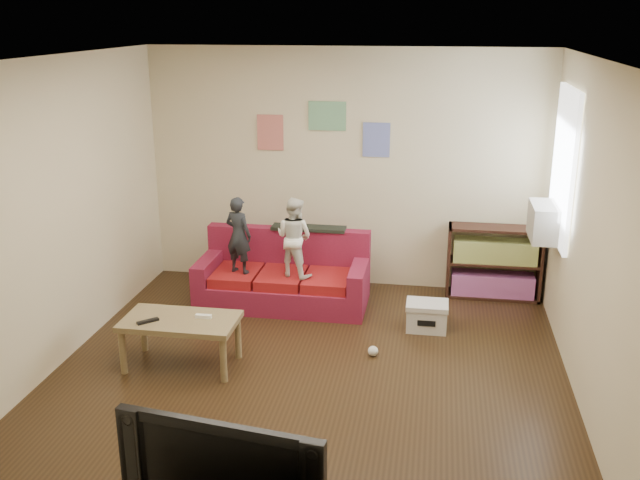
% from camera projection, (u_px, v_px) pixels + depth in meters
% --- Properties ---
extents(room_shell, '(4.52, 5.02, 2.72)m').
position_uv_depth(room_shell, '(304.00, 234.00, 5.68)').
color(room_shell, '#342211').
rests_on(room_shell, ground).
extents(sofa, '(1.82, 0.84, 0.80)m').
position_uv_depth(sofa, '(284.00, 279.00, 7.76)').
color(sofa, maroon).
rests_on(sofa, ground).
extents(child_a, '(0.35, 0.29, 0.83)m').
position_uv_depth(child_a, '(238.00, 235.00, 7.52)').
color(child_a, '#212429').
rests_on(child_a, sofa).
extents(child_b, '(0.50, 0.45, 0.85)m').
position_uv_depth(child_b, '(294.00, 237.00, 7.43)').
color(child_b, white).
rests_on(child_b, sofa).
extents(coffee_table, '(1.01, 0.56, 0.46)m').
position_uv_depth(coffee_table, '(180.00, 325.00, 6.32)').
color(coffee_table, olive).
rests_on(coffee_table, ground).
extents(remote, '(0.17, 0.17, 0.02)m').
position_uv_depth(remote, '(148.00, 321.00, 6.22)').
color(remote, black).
rests_on(remote, coffee_table).
extents(game_controller, '(0.15, 0.04, 0.03)m').
position_uv_depth(game_controller, '(203.00, 316.00, 6.31)').
color(game_controller, white).
rests_on(game_controller, coffee_table).
extents(bookshelf, '(1.02, 0.31, 0.82)m').
position_uv_depth(bookshelf, '(494.00, 266.00, 7.88)').
color(bookshelf, '#321A12').
rests_on(bookshelf, ground).
extents(window, '(0.04, 1.08, 1.48)m').
position_uv_depth(window, '(564.00, 166.00, 6.80)').
color(window, white).
rests_on(window, room_shell).
extents(ac_unit, '(0.28, 0.55, 0.35)m').
position_uv_depth(ac_unit, '(545.00, 222.00, 6.99)').
color(ac_unit, '#B7B2A3').
rests_on(ac_unit, window).
extents(artwork_left, '(0.30, 0.01, 0.40)m').
position_uv_depth(artwork_left, '(270.00, 133.00, 8.03)').
color(artwork_left, '#D87266').
rests_on(artwork_left, room_shell).
extents(artwork_center, '(0.42, 0.01, 0.32)m').
position_uv_depth(artwork_center, '(327.00, 116.00, 7.87)').
color(artwork_center, '#72B27F').
rests_on(artwork_center, room_shell).
extents(artwork_right, '(0.30, 0.01, 0.38)m').
position_uv_depth(artwork_right, '(376.00, 140.00, 7.86)').
color(artwork_right, '#727FCC').
rests_on(artwork_right, room_shell).
extents(file_box, '(0.41, 0.32, 0.29)m').
position_uv_depth(file_box, '(427.00, 316.00, 7.13)').
color(file_box, silver).
rests_on(file_box, ground).
extents(television, '(1.14, 0.31, 0.65)m').
position_uv_depth(television, '(229.00, 466.00, 3.75)').
color(television, black).
rests_on(television, tv_stand).
extents(tissue, '(0.10, 0.10, 0.10)m').
position_uv_depth(tissue, '(373.00, 351.00, 6.60)').
color(tissue, silver).
rests_on(tissue, ground).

